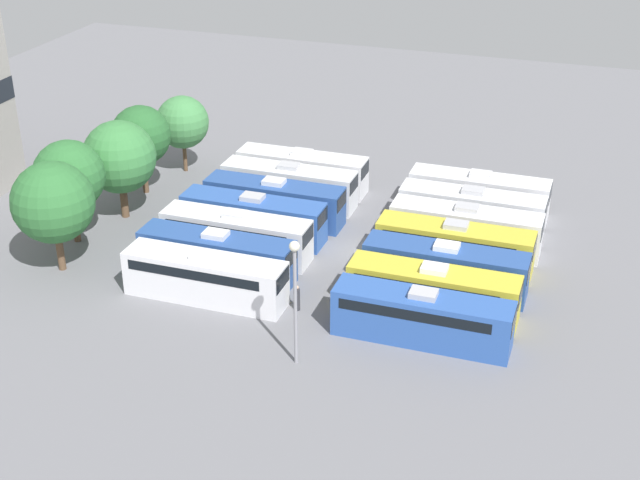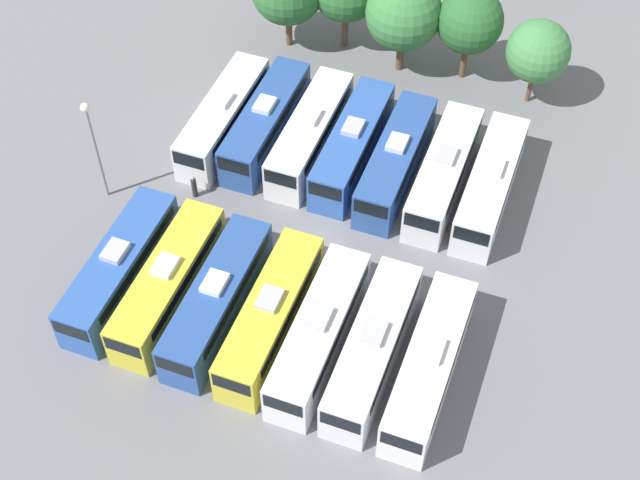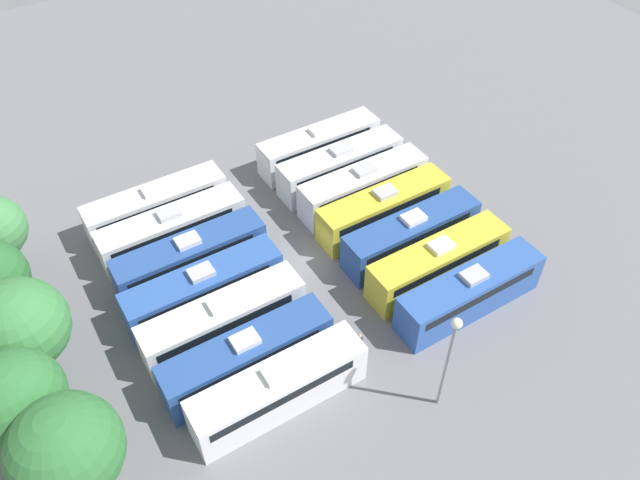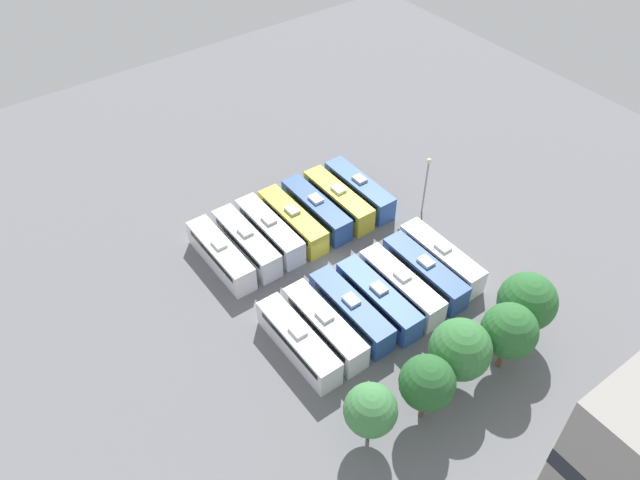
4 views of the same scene
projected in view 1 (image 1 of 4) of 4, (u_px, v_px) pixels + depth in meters
The scene contains 22 objects.
ground_plane at pixel (352, 251), 63.56m from camera, with size 109.16×109.16×0.00m, color slate.
bus_0 at pixel (422, 316), 52.68m from camera, with size 2.53×10.68×3.37m.
bus_1 at pixel (433, 290), 55.39m from camera, with size 2.53×10.68×3.37m.
bus_2 at pixel (445, 267), 58.03m from camera, with size 2.53×10.68×3.37m.
bus_3 at pixel (454, 245), 60.83m from camera, with size 2.53×10.68×3.37m.
bus_4 at pixel (465, 227), 63.30m from camera, with size 2.53×10.68×3.37m.
bus_5 at pixel (471, 210), 65.96m from camera, with size 2.53×10.68×3.37m.
bus_6 at pixel (479, 193), 68.68m from camera, with size 2.53×10.68×3.37m.
bus_7 at pixel (205, 276), 56.98m from camera, with size 2.53×10.68×3.37m.
bus_8 at pixel (216, 255), 59.60m from camera, with size 2.53×10.68×3.37m.
bus_9 at pixel (236, 234), 62.35m from camera, with size 2.53×10.68×3.37m.
bus_10 at pixel (253, 216), 64.90m from camera, with size 2.53×10.68×3.37m.
bus_11 at pixel (274, 200), 67.43m from camera, with size 2.53×10.68×3.37m.
bus_12 at pixel (289, 184), 70.17m from camera, with size 2.53×10.68×3.37m.
bus_13 at pixel (302, 170), 72.79m from camera, with size 2.53×10.68×3.37m.
worker_person at pixel (297, 299), 56.11m from camera, with size 0.36×0.36×1.75m.
light_pole at pixel (295, 282), 48.91m from camera, with size 0.60×0.60×7.84m.
tree_0 at pixel (53, 202), 58.97m from camera, with size 5.54×5.54×7.82m.
tree_1 at pixel (69, 176), 62.75m from camera, with size 5.10×5.10×7.70m.
tree_2 at pixel (119, 157), 66.53m from camera, with size 5.51×5.51×7.68m.
tree_3 at pixel (141, 135), 70.68m from camera, with size 4.77×4.77×7.31m.
tree_4 at pixel (182, 122), 74.97m from camera, with size 4.47×4.47×6.64m.
Camera 1 is at (-54.00, -15.94, 29.59)m, focal length 50.00 mm.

